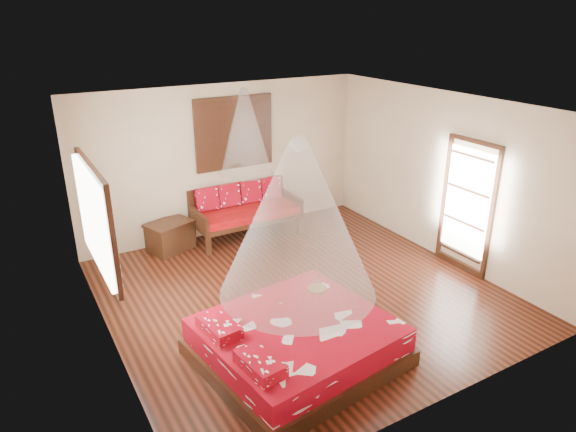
% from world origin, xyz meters
% --- Properties ---
extents(room, '(5.54, 5.54, 2.84)m').
position_xyz_m(room, '(0.00, 0.00, 1.40)').
color(room, black).
rests_on(room, ground).
extents(bed, '(2.43, 2.25, 0.65)m').
position_xyz_m(bed, '(-0.90, -1.34, 0.25)').
color(bed, black).
rests_on(bed, floor).
extents(daybed, '(1.97, 0.88, 0.98)m').
position_xyz_m(daybed, '(0.21, 2.39, 0.52)').
color(daybed, black).
rests_on(daybed, floor).
extents(storage_chest, '(0.91, 0.78, 0.52)m').
position_xyz_m(storage_chest, '(-1.23, 2.45, 0.27)').
color(storage_chest, black).
rests_on(storage_chest, floor).
extents(shutter_panel, '(1.52, 0.06, 1.32)m').
position_xyz_m(shutter_panel, '(0.21, 2.72, 1.90)').
color(shutter_panel, black).
rests_on(shutter_panel, wall_back).
extents(window_left, '(0.10, 1.74, 1.34)m').
position_xyz_m(window_left, '(-2.71, 0.20, 1.70)').
color(window_left, black).
rests_on(window_left, wall_left).
extents(glazed_door, '(0.08, 1.02, 2.16)m').
position_xyz_m(glazed_door, '(2.72, -0.60, 1.07)').
color(glazed_door, black).
rests_on(glazed_door, floor).
extents(wine_tray, '(0.26, 0.26, 0.21)m').
position_xyz_m(wine_tray, '(-0.23, -0.77, 0.56)').
color(wine_tray, brown).
rests_on(wine_tray, bed).
extents(mosquito_net_main, '(1.80, 1.80, 1.80)m').
position_xyz_m(mosquito_net_main, '(-0.88, -1.33, 1.85)').
color(mosquito_net_main, white).
rests_on(mosquito_net_main, ceiling).
extents(mosquito_net_daybed, '(0.93, 0.93, 1.50)m').
position_xyz_m(mosquito_net_daybed, '(0.21, 2.25, 2.00)').
color(mosquito_net_daybed, white).
rests_on(mosquito_net_daybed, ceiling).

